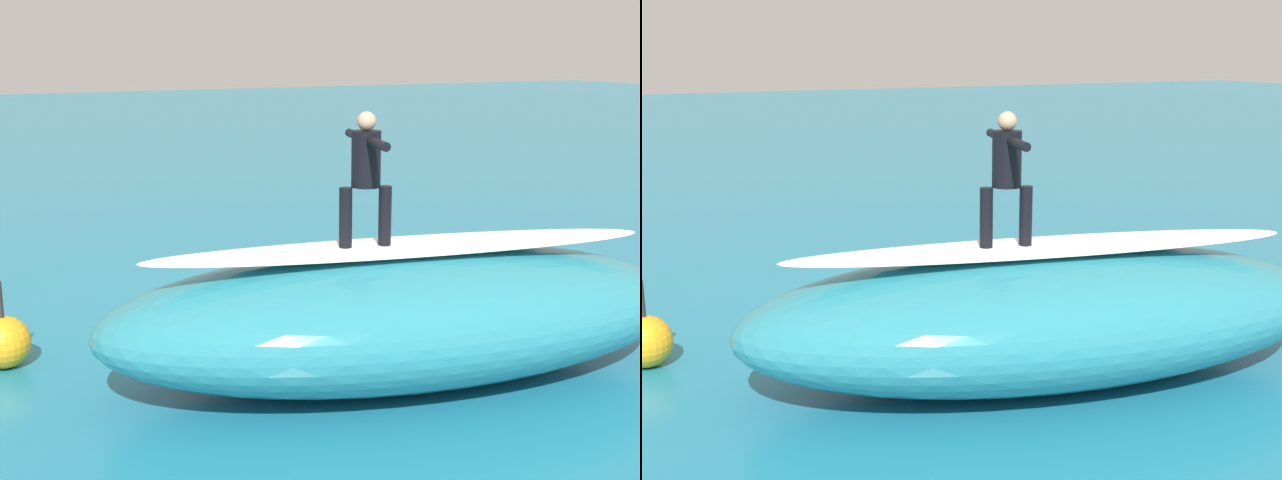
% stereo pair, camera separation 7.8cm
% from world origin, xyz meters
% --- Properties ---
extents(ground_plane, '(120.00, 120.00, 0.00)m').
position_xyz_m(ground_plane, '(0.00, 0.00, 0.00)').
color(ground_plane, teal).
extents(wave_crest, '(7.71, 4.21, 1.60)m').
position_xyz_m(wave_crest, '(0.41, 2.59, 0.80)').
color(wave_crest, teal).
rests_on(wave_crest, ground_plane).
extents(wave_foam_lip, '(6.28, 2.16, 0.08)m').
position_xyz_m(wave_foam_lip, '(0.41, 2.59, 1.64)').
color(wave_foam_lip, white).
rests_on(wave_foam_lip, wave_crest).
extents(surfboard_riding, '(2.12, 0.96, 0.07)m').
position_xyz_m(surfboard_riding, '(0.90, 2.50, 1.63)').
color(surfboard_riding, '#E0563D').
rests_on(surfboard_riding, wave_crest).
extents(surfer_riding, '(0.61, 1.46, 1.56)m').
position_xyz_m(surfer_riding, '(0.90, 2.50, 2.58)').
color(surfer_riding, black).
rests_on(surfer_riding, surfboard_riding).
extents(surfboard_paddling, '(2.32, 0.53, 0.07)m').
position_xyz_m(surfboard_paddling, '(0.00, -1.70, 0.04)').
color(surfboard_paddling, silver).
rests_on(surfboard_paddling, ground_plane).
extents(surfer_paddling, '(1.79, 0.33, 0.32)m').
position_xyz_m(surfer_paddling, '(-0.13, -1.70, 0.21)').
color(surfer_paddling, black).
rests_on(surfer_paddling, surfboard_paddling).
extents(buoy_marker, '(0.66, 0.66, 1.13)m').
position_xyz_m(buoy_marker, '(4.72, 0.12, 0.33)').
color(buoy_marker, orange).
rests_on(buoy_marker, ground_plane).
extents(foam_patch_near, '(0.67, 0.64, 0.09)m').
position_xyz_m(foam_patch_near, '(-2.68, -2.72, 0.05)').
color(foam_patch_near, white).
rests_on(foam_patch_near, ground_plane).
extents(foam_patch_mid, '(0.86, 0.85, 0.10)m').
position_xyz_m(foam_patch_mid, '(-0.25, 1.17, 0.05)').
color(foam_patch_mid, white).
rests_on(foam_patch_mid, ground_plane).
extents(foam_patch_far, '(0.76, 0.73, 0.17)m').
position_xyz_m(foam_patch_far, '(2.99, -0.41, 0.09)').
color(foam_patch_far, white).
rests_on(foam_patch_far, ground_plane).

